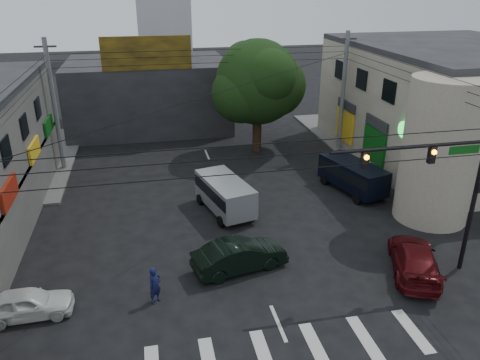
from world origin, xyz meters
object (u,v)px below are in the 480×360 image
object	(u,v)px
traffic_officer	(155,285)
street_tree	(258,82)
traffic_gantry	(445,177)
utility_pole_far_right	(343,93)
white_compact	(27,303)
maroon_sedan	(414,259)
utility_pole_far_left	(55,107)
silver_minivan	(225,196)
dark_sedan	(240,256)
navy_van	(352,177)

from	to	relation	value
traffic_officer	street_tree	bearing A→B (deg)	25.72
traffic_gantry	utility_pole_far_right	bearing A→B (deg)	81.06
traffic_officer	white_compact	bearing A→B (deg)	140.42
utility_pole_far_right	maroon_sedan	bearing A→B (deg)	-101.30
utility_pole_far_right	utility_pole_far_left	bearing A→B (deg)	180.00
street_tree	maroon_sedan	world-z (taller)	street_tree
street_tree	white_compact	distance (m)	22.78
maroon_sedan	silver_minivan	xyz separation A→B (m)	(-7.47, 7.91, 0.29)
maroon_sedan	traffic_officer	bearing A→B (deg)	21.35
silver_minivan	utility_pole_far_right	bearing A→B (deg)	-64.61
white_compact	traffic_officer	xyz separation A→B (m)	(5.08, -0.14, 0.23)
traffic_officer	dark_sedan	bearing A→B (deg)	-15.25
street_tree	maroon_sedan	size ratio (longest dim) A/B	1.67
navy_van	traffic_officer	world-z (taller)	navy_van
traffic_gantry	navy_van	distance (m)	10.03
street_tree	white_compact	world-z (taller)	street_tree
dark_sedan	navy_van	world-z (taller)	navy_van
utility_pole_far_left	traffic_officer	xyz separation A→B (m)	(5.81, -16.62, -3.77)
traffic_gantry	silver_minivan	size ratio (longest dim) A/B	1.45
traffic_gantry	white_compact	xyz separation A→B (m)	(-17.59, 0.52, -4.22)
utility_pole_far_left	maroon_sedan	bearing A→B (deg)	-43.70
utility_pole_far_right	dark_sedan	distance (m)	19.09
silver_minivan	traffic_gantry	bearing A→B (deg)	-148.78
white_compact	silver_minivan	distance (m)	12.08
street_tree	navy_van	bearing A→B (deg)	-64.61
white_compact	navy_van	distance (m)	19.94
silver_minivan	white_compact	bearing A→B (deg)	114.52
white_compact	navy_van	size ratio (longest dim) A/B	0.70
street_tree	utility_pole_far_left	world-z (taller)	utility_pole_far_left
traffic_gantry	maroon_sedan	world-z (taller)	traffic_gantry
maroon_sedan	utility_pole_far_left	bearing A→B (deg)	-21.23
dark_sedan	maroon_sedan	distance (m)	8.08
traffic_gantry	traffic_officer	xyz separation A→B (m)	(-12.52, 0.39, -4.00)
dark_sedan	maroon_sedan	bearing A→B (deg)	-116.26
utility_pole_far_left	white_compact	xyz separation A→B (m)	(0.73, -16.48, -3.99)
street_tree	utility_pole_far_left	distance (m)	14.56
utility_pole_far_right	white_compact	xyz separation A→B (m)	(-20.27, -16.48, -3.99)
utility_pole_far_left	dark_sedan	distance (m)	18.28
street_tree	silver_minivan	distance (m)	11.73
utility_pole_far_right	maroon_sedan	size ratio (longest dim) A/B	1.76
traffic_officer	maroon_sedan	bearing A→B (deg)	-39.15
utility_pole_far_right	silver_minivan	bearing A→B (deg)	-140.48
dark_sedan	utility_pole_far_right	bearing A→B (deg)	-49.55
street_tree	utility_pole_far_right	world-z (taller)	utility_pole_far_right
dark_sedan	silver_minivan	bearing A→B (deg)	-16.29
white_compact	traffic_officer	distance (m)	5.08
dark_sedan	traffic_gantry	bearing A→B (deg)	-116.17
street_tree	dark_sedan	xyz separation A→B (m)	(-4.72, -15.95, -4.74)
silver_minivan	street_tree	bearing A→B (deg)	-37.70
traffic_gantry	dark_sedan	bearing A→B (deg)	166.49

